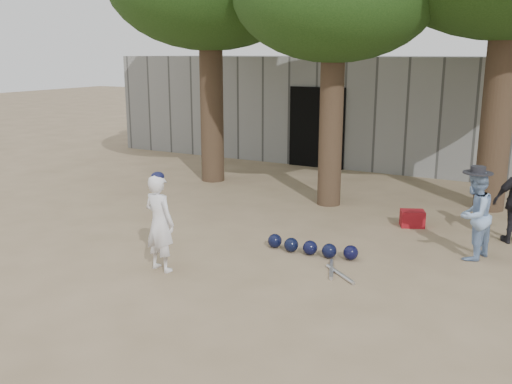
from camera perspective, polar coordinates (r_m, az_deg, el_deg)
The scene contains 7 objects.
ground at distance 8.82m, azimuth -6.59°, elevation -6.92°, with size 70.00×70.00×0.00m, color #937C5E.
boy_player at distance 8.34m, azimuth -9.62°, elevation -3.07°, with size 0.52×0.34×1.43m, color white.
spectator_blue at distance 9.31m, azimuth 20.96°, elevation -2.19°, with size 0.67×0.52×1.38m, color #84A2CC.
red_bag at distance 10.83m, azimuth 15.37°, elevation -2.57°, with size 0.42×0.32×0.30m, color maroon.
back_building at distance 17.79m, azimuth 12.91°, elevation 8.24°, with size 16.00×5.24×3.00m.
helmet_row at distance 9.08m, azimuth 5.49°, elevation -5.52°, with size 1.51×0.34×0.23m.
bat_pile at distance 8.39m, azimuth 7.98°, elevation -7.89°, with size 0.63×0.72×0.06m.
Camera 1 is at (4.80, -6.72, 3.10)m, focal length 40.00 mm.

